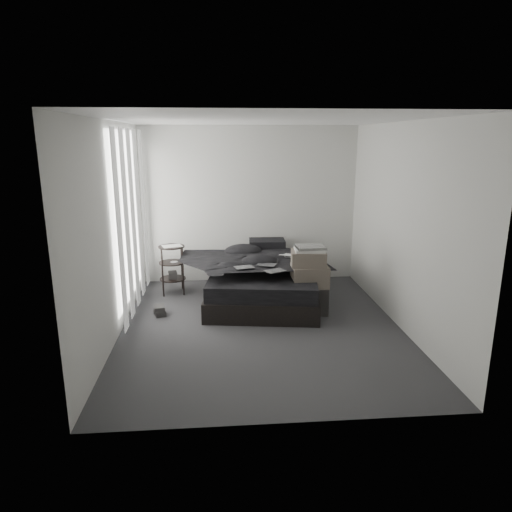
{
  "coord_description": "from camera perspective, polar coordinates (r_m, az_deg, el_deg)",
  "views": [
    {
      "loc": [
        -0.53,
        -5.52,
        2.39
      ],
      "look_at": [
        0.0,
        0.8,
        0.75
      ],
      "focal_mm": 32.0,
      "sensor_mm": 36.0,
      "label": 1
    }
  ],
  "objects": [
    {
      "name": "wall_back",
      "position": [
        7.72,
        -0.82,
        6.37
      ],
      "size": [
        3.6,
        0.01,
        2.6
      ],
      "primitive_type": "cube",
      "color": "silver",
      "rests_on": "ground"
    },
    {
      "name": "side_stand",
      "position": [
        7.32,
        -10.4,
        -1.71
      ],
      "size": [
        0.46,
        0.46,
        0.75
      ],
      "primitive_type": "cylinder",
      "rotation": [
        0.0,
        0.0,
        0.14
      ],
      "color": "black",
      "rests_on": "floor"
    },
    {
      "name": "box_upper",
      "position": [
        6.33,
        6.56,
        -0.28
      ],
      "size": [
        0.51,
        0.43,
        0.21
      ],
      "primitive_type": "cube",
      "rotation": [
        0.0,
        0.0,
        -0.11
      ],
      "color": "#5D544A",
      "rests_on": "box_mid"
    },
    {
      "name": "laptop",
      "position": [
        6.82,
        4.21,
        0.56
      ],
      "size": [
        0.39,
        0.34,
        0.03
      ],
      "primitive_type": "imported",
      "rotation": [
        0.0,
        0.0,
        -0.46
      ],
      "color": "silver",
      "rests_on": "duvet"
    },
    {
      "name": "floor_books",
      "position": [
        6.52,
        -11.94,
        -6.7
      ],
      "size": [
        0.18,
        0.22,
        0.14
      ],
      "primitive_type": "cube",
      "rotation": [
        0.0,
        0.0,
        0.22
      ],
      "color": "black",
      "rests_on": "floor"
    },
    {
      "name": "pillow_lower",
      "position": [
        7.6,
        0.87,
        0.62
      ],
      "size": [
        0.67,
        0.5,
        0.14
      ],
      "primitive_type": "cube",
      "rotation": [
        0.0,
        0.0,
        -0.14
      ],
      "color": "black",
      "rests_on": "mattress"
    },
    {
      "name": "bed",
      "position": [
        6.95,
        0.98,
        -4.4
      ],
      "size": [
        1.83,
        2.26,
        0.28
      ],
      "primitive_type": "cube",
      "rotation": [
        0.0,
        0.0,
        -0.14
      ],
      "color": "black",
      "rests_on": "floor"
    },
    {
      "name": "papers",
      "position": [
        7.21,
        -10.45,
        1.21
      ],
      "size": [
        0.34,
        0.3,
        0.02
      ],
      "primitive_type": "cube",
      "rotation": [
        0.0,
        0.0,
        0.32
      ],
      "color": "white",
      "rests_on": "side_stand"
    },
    {
      "name": "floor",
      "position": [
        6.04,
        0.65,
        -8.81
      ],
      "size": [
        3.6,
        4.2,
        0.01
      ],
      "primitive_type": "cube",
      "color": "#333336",
      "rests_on": "ground"
    },
    {
      "name": "mattress",
      "position": [
        6.87,
        0.99,
        -2.43
      ],
      "size": [
        1.77,
        2.19,
        0.22
      ],
      "primitive_type": "cube",
      "rotation": [
        0.0,
        0.0,
        -0.14
      ],
      "color": "black",
      "rests_on": "bed"
    },
    {
      "name": "wall_left",
      "position": [
        5.77,
        -17.43,
        2.93
      ],
      "size": [
        0.01,
        4.2,
        2.6
      ],
      "primitive_type": "cube",
      "color": "silver",
      "rests_on": "ground"
    },
    {
      "name": "wall_front",
      "position": [
        3.63,
        3.86,
        -3.0
      ],
      "size": [
        3.6,
        0.01,
        2.6
      ],
      "primitive_type": "cube",
      "color": "silver",
      "rests_on": "ground"
    },
    {
      "name": "comic_a",
      "position": [
        6.26,
        -1.49,
        -0.76
      ],
      "size": [
        0.29,
        0.23,
        0.01
      ],
      "primitive_type": "cube",
      "rotation": [
        0.0,
        0.0,
        0.24
      ],
      "color": "black",
      "rests_on": "duvet"
    },
    {
      "name": "art_book_white",
      "position": [
        6.31,
        6.7,
        0.8
      ],
      "size": [
        0.42,
        0.34,
        0.04
      ],
      "primitive_type": "cube",
      "rotation": [
        0.0,
        0.0,
        -0.06
      ],
      "color": "silver",
      "rests_on": "box_upper"
    },
    {
      "name": "pillow_upper",
      "position": [
        7.55,
        1.4,
        1.58
      ],
      "size": [
        0.59,
        0.42,
        0.13
      ],
      "primitive_type": "cube",
      "rotation": [
        0.0,
        0.0,
        -0.04
      ],
      "color": "black",
      "rests_on": "pillow_lower"
    },
    {
      "name": "wall_right",
      "position": [
        6.09,
        17.82,
        3.49
      ],
      "size": [
        0.01,
        4.2,
        2.6
      ],
      "primitive_type": "cube",
      "color": "silver",
      "rests_on": "ground"
    },
    {
      "name": "window_left",
      "position": [
        6.62,
        -15.67,
        4.92
      ],
      "size": [
        0.02,
        2.0,
        2.3
      ],
      "primitive_type": "cube",
      "color": "white",
      "rests_on": "wall_left"
    },
    {
      "name": "curtain_left",
      "position": [
        6.63,
        -15.2,
        4.34
      ],
      "size": [
        0.06,
        2.12,
        2.48
      ],
      "primitive_type": "cube",
      "color": "white",
      "rests_on": "wall_left"
    },
    {
      "name": "box_mid",
      "position": [
        6.39,
        6.71,
        -2.47
      ],
      "size": [
        0.49,
        0.39,
        0.3
      ],
      "primitive_type": "cube",
      "rotation": [
        0.0,
        0.0,
        0.01
      ],
      "color": "#5D544A",
      "rests_on": "box_lower"
    },
    {
      "name": "box_lower",
      "position": [
        6.51,
        6.51,
        -5.32
      ],
      "size": [
        0.55,
        0.44,
        0.39
      ],
      "primitive_type": "cube",
      "rotation": [
        0.0,
        0.0,
        -0.06
      ],
      "color": "black",
      "rests_on": "floor"
    },
    {
      "name": "ceiling",
      "position": [
        5.55,
        0.72,
        16.66
      ],
      "size": [
        3.6,
        4.2,
        0.01
      ],
      "primitive_type": "cube",
      "color": "white",
      "rests_on": "ground"
    },
    {
      "name": "comic_b",
      "position": [
        6.39,
        1.3,
        -0.39
      ],
      "size": [
        0.3,
        0.25,
        0.01
      ],
      "primitive_type": "cube",
      "rotation": [
        0.0,
        0.0,
        -0.35
      ],
      "color": "black",
      "rests_on": "duvet"
    },
    {
      "name": "duvet",
      "position": [
        6.76,
        0.98,
        -0.69
      ],
      "size": [
        1.75,
        1.96,
        0.24
      ],
      "primitive_type": "imported",
      "rotation": [
        0.0,
        0.0,
        -0.14
      ],
      "color": "black",
      "rests_on": "mattress"
    },
    {
      "name": "comic_c",
      "position": [
        6.1,
        2.42,
        -1.08
      ],
      "size": [
        0.31,
        0.27,
        0.01
      ],
      "primitive_type": "cube",
      "rotation": [
        0.0,
        0.0,
        0.47
      ],
      "color": "black",
      "rests_on": "duvet"
    },
    {
      "name": "art_book_snake",
      "position": [
        6.29,
        6.82,
        1.11
      ],
      "size": [
        0.4,
        0.32,
        0.04
      ],
      "primitive_type": "cube",
      "rotation": [
        0.0,
        0.0,
        0.04
      ],
      "color": "silver",
      "rests_on": "art_book_white"
    }
  ]
}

